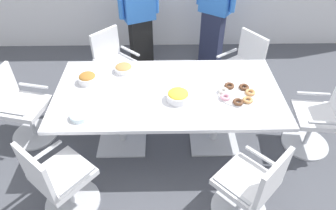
# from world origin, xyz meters

# --- Properties ---
(ground_plane) EXTENTS (10.00, 10.00, 0.01)m
(ground_plane) POSITION_xyz_m (0.00, 0.00, -0.01)
(ground_plane) COLOR #4C4F56
(conference_table) EXTENTS (2.40, 1.20, 0.75)m
(conference_table) POSITION_xyz_m (0.00, 0.00, 0.63)
(conference_table) COLOR silver
(conference_table) RESTS_ON ground
(office_chair_0) EXTENTS (0.65, 0.65, 0.91)m
(office_chair_0) POSITION_xyz_m (-1.69, 0.12, 0.41)
(office_chair_0) COLOR silver
(office_chair_0) RESTS_ON ground
(office_chair_1) EXTENTS (0.76, 0.76, 0.91)m
(office_chair_1) POSITION_xyz_m (-1.00, -0.89, 0.41)
(office_chair_1) COLOR silver
(office_chair_1) RESTS_ON ground
(office_chair_2) EXTENTS (0.76, 0.76, 0.91)m
(office_chair_2) POSITION_xyz_m (0.71, -1.00, 0.41)
(office_chair_2) COLOR silver
(office_chair_2) RESTS_ON ground
(office_chair_3) EXTENTS (0.59, 0.59, 0.91)m
(office_chair_3) POSITION_xyz_m (1.69, -0.11, 0.41)
(office_chair_3) COLOR silver
(office_chair_3) RESTS_ON ground
(office_chair_4) EXTENTS (0.75, 0.75, 0.91)m
(office_chair_4) POSITION_xyz_m (1.01, 0.88, 0.41)
(office_chair_4) COLOR silver
(office_chair_4) RESTS_ON ground
(office_chair_5) EXTENTS (0.76, 0.76, 0.91)m
(office_chair_5) POSITION_xyz_m (-0.71, 1.00, 0.41)
(office_chair_5) COLOR silver
(office_chair_5) RESTS_ON ground
(person_standing_0) EXTENTS (0.59, 0.37, 1.67)m
(person_standing_0) POSITION_xyz_m (-0.39, 1.67, 0.87)
(person_standing_0) COLOR black
(person_standing_0) RESTS_ON ground
(person_standing_1) EXTENTS (0.55, 0.43, 1.85)m
(person_standing_1) POSITION_xyz_m (0.72, 1.71, 0.98)
(person_standing_1) COLOR #232842
(person_standing_1) RESTS_ON ground
(snack_bowl_chips_yellow) EXTENTS (0.24, 0.24, 0.11)m
(snack_bowl_chips_yellow) POSITION_xyz_m (0.10, -0.16, 0.81)
(snack_bowl_chips_yellow) COLOR white
(snack_bowl_chips_yellow) RESTS_ON conference_table
(snack_bowl_pretzels) EXTENTS (0.20, 0.20, 0.11)m
(snack_bowl_pretzels) POSITION_xyz_m (-0.88, 0.17, 0.80)
(snack_bowl_pretzels) COLOR white
(snack_bowl_pretzels) RESTS_ON conference_table
(snack_bowl_cookies) EXTENTS (0.21, 0.21, 0.09)m
(snack_bowl_cookies) POSITION_xyz_m (-0.50, 0.38, 0.79)
(snack_bowl_cookies) COLOR white
(snack_bowl_cookies) RESTS_ON conference_table
(donut_platter) EXTENTS (0.39, 0.39, 0.04)m
(donut_platter) POSITION_xyz_m (0.71, -0.09, 0.77)
(donut_platter) COLOR white
(donut_platter) RESTS_ON conference_table
(plate_stack) EXTENTS (0.19, 0.19, 0.05)m
(plate_stack) POSITION_xyz_m (-0.85, -0.41, 0.77)
(plate_stack) COLOR white
(plate_stack) RESTS_ON conference_table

